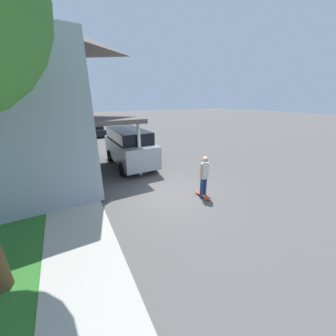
{
  "coord_description": "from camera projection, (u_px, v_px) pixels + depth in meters",
  "views": [
    {
      "loc": [
        -3.5,
        -6.13,
        3.81
      ],
      "look_at": [
        0.33,
        0.77,
        0.9
      ],
      "focal_mm": 20.0,
      "sensor_mm": 36.0,
      "label": 1
    }
  ],
  "objects": [
    {
      "name": "lawn_tree_far",
      "position": [
        16.0,
        73.0,
        8.16
      ],
      "size": [
        3.37,
        3.37,
        6.54
      ],
      "color": "brown",
      "rests_on": "lawn"
    },
    {
      "name": "car_down_street",
      "position": [
        95.0,
        130.0,
        20.82
      ],
      "size": [
        1.91,
        4.37,
        1.32
      ],
      "color": "black",
      "rests_on": "ground_plane"
    },
    {
      "name": "skateboard",
      "position": [
        203.0,
        195.0,
        7.73
      ],
      "size": [
        0.23,
        0.8,
        0.1
      ],
      "color": "#B73D23",
      "rests_on": "ground_plane"
    },
    {
      "name": "suv_parked",
      "position": [
        129.0,
        147.0,
        11.04
      ],
      "size": [
        2.02,
        4.65,
        2.17
      ],
      "color": "gray",
      "rests_on": "ground_plane"
    },
    {
      "name": "skateboarder",
      "position": [
        204.0,
        175.0,
        7.41
      ],
      "size": [
        0.41,
        0.23,
        1.75
      ],
      "color": "navy",
      "rests_on": "ground_plane"
    },
    {
      "name": "sidewalk",
      "position": [
        69.0,
        166.0,
        11.21
      ],
      "size": [
        1.8,
        80.0,
        0.1
      ],
      "color": "#ADA89E",
      "rests_on": "ground_plane"
    },
    {
      "name": "fire_hydrant",
      "position": [
        69.0,
        186.0,
        7.68
      ],
      "size": [
        0.2,
        0.2,
        0.75
      ],
      "color": "gold",
      "rests_on": "sidewalk"
    },
    {
      "name": "ground_plane",
      "position": [
        170.0,
        195.0,
        7.94
      ],
      "size": [
        120.0,
        120.0,
        0.0
      ],
      "primitive_type": "plane",
      "color": "#54514F"
    }
  ]
}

